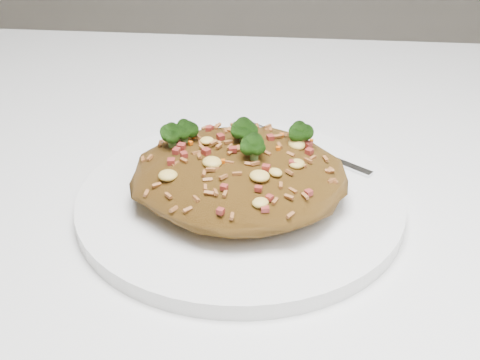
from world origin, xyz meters
name	(u,v)px	position (x,y,z in m)	size (l,w,h in m)	color
dining_table	(172,258)	(0.00, 0.00, 0.66)	(1.20, 0.80, 0.75)	white
plate	(240,202)	(0.07, -0.04, 0.76)	(0.28, 0.28, 0.01)	white
fried_rice	(240,167)	(0.07, -0.04, 0.79)	(0.18, 0.17, 0.06)	brown
fork	(305,149)	(0.13, 0.04, 0.77)	(0.14, 0.11, 0.00)	silver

